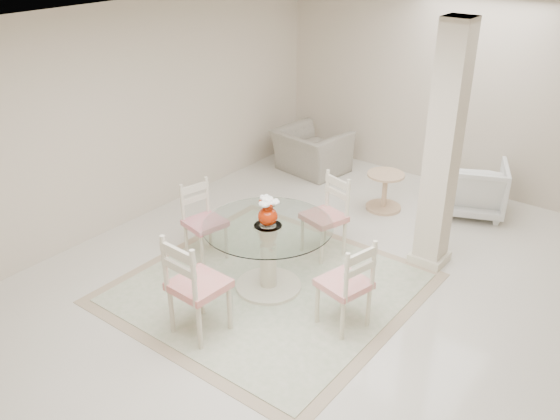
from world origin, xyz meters
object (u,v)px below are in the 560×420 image
Objects in this scene: column at (443,150)px; armchair_white at (474,187)px; red_vase at (268,212)px; dining_chair_east at (350,280)px; dining_chair_north at (329,210)px; recliner_taupe at (311,151)px; side_table at (384,193)px; dining_chair_south at (192,280)px; dining_chair_west at (202,215)px; dining_table at (268,257)px.

armchair_white is (-0.10, 1.50, -0.99)m from column.
armchair_white is (1.01, 3.05, -0.56)m from red_vase.
column is 2.58× the size of dining_chair_east.
red_vase is 0.29× the size of dining_chair_north.
dining_chair_north is 1.05× the size of recliner_taupe.
dining_chair_east is 2.71m from side_table.
column is 1.80m from armchair_white.
dining_chair_south is 4.22m from armchair_white.
column reaches higher than dining_chair_west.
dining_chair_south is at bearing -114.27° from column.
dining_chair_east reaches higher than dining_chair_west.
recliner_taupe is (-1.56, 1.90, -0.23)m from dining_chair_north.
recliner_taupe is at bearing -126.43° from dining_chair_east.
dining_chair_east is 1.44m from dining_chair_north.
red_vase is 3.33m from recliner_taupe.
dining_chair_south is (-0.13, -2.04, 0.06)m from dining_chair_north.
dining_chair_west reaches higher than dining_table.
dining_chair_south is 2.28× the size of side_table.
dining_chair_east is at bearing -33.77° from dining_chair_north.
dining_chair_north is 1.05× the size of dining_chair_west.
side_table is (0.04, 2.43, -0.68)m from red_vase.
dining_chair_south is 4.20m from recliner_taupe.
red_vase is at bearing 48.33° from armchair_white.
dining_chair_west is (-1.08, -0.95, -0.03)m from dining_chair_north.
dining_chair_east is 1.04× the size of dining_chair_west.
column is at bearing -169.67° from dining_chair_east.
dining_chair_west is at bearing 107.27° from recliner_taupe.
dining_table is 2.44m from side_table.
red_vase is 0.30× the size of recliner_taupe.
dining_chair_north is at bearing -36.45° from dining_chair_west.
red_vase reaches higher than dining_chair_east.
dining_chair_south is at bearing 117.75° from recliner_taupe.
recliner_taupe is 1.96× the size of side_table.
dining_chair_east is (-0.09, -1.63, -0.80)m from column.
dining_chair_east is (1.01, -0.07, -0.36)m from red_vase.
side_table is at bearing -89.03° from dining_chair_south.
dining_chair_east is at bearing -3.93° from dining_table.
red_vase is 1.08m from dining_chair_north.
dining_table is at bearing 124.83° from recliner_taupe.
red_vase is at bearing -80.31° from dining_chair_east.
side_table is (0.10, 3.46, -0.38)m from dining_chair_south.
recliner_taupe is (-2.50, 2.98, -0.23)m from dining_chair_east.
column is 2.72m from dining_chair_west.
recliner_taupe is at bearing 144.57° from dining_chair_north.
dining_chair_north is (-1.04, -0.54, -0.80)m from column.
armchair_white is at bearing 71.69° from dining_table.
dining_chair_south reaches higher than dining_chair_north.
dining_chair_north is 2.04m from dining_chair_south.
dining_chair_south is (-1.16, -2.58, -0.74)m from column.
column is 3.10m from recliner_taupe.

